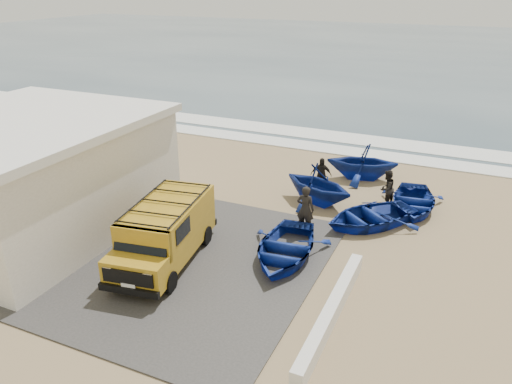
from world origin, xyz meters
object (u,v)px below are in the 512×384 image
(boat_near_right, at_px, (370,216))
(fisherman_middle, at_px, (387,189))
(parapet, at_px, (332,312))
(boat_far_left, at_px, (362,161))
(van, at_px, (165,231))
(fisherman_back, at_px, (321,175))
(fisherman_front, at_px, (305,209))
(building, at_px, (25,174))
(boat_mid_right, at_px, (413,201))
(boat_mid_left, at_px, (318,184))
(boat_near_left, at_px, (285,248))

(boat_near_right, distance_m, fisherman_middle, 2.15)
(parapet, relative_size, boat_far_left, 1.78)
(van, relative_size, fisherman_back, 3.22)
(fisherman_front, xyz_separation_m, fisherman_middle, (2.39, 3.65, -0.13))
(boat_far_left, relative_size, fisherman_front, 1.78)
(fisherman_front, height_order, fisherman_middle, fisherman_front)
(building, xyz_separation_m, fisherman_front, (10.01, 3.85, -1.22))
(building, distance_m, fisherman_middle, 14.55)
(boat_mid_right, height_order, fisherman_back, fisherman_back)
(building, distance_m, boat_near_right, 13.44)
(boat_near_right, height_order, boat_mid_right, boat_near_right)
(building, xyz_separation_m, parapet, (12.50, -1.00, -1.89))
(boat_near_right, height_order, boat_mid_left, boat_mid_left)
(building, distance_m, boat_near_left, 10.32)
(fisherman_front, relative_size, fisherman_middle, 1.16)
(boat_mid_right, bearing_deg, boat_mid_left, -173.88)
(van, height_order, fisherman_middle, van)
(boat_near_right, relative_size, fisherman_front, 2.07)
(boat_far_left, bearing_deg, van, -35.90)
(van, relative_size, boat_near_right, 1.34)
(boat_near_right, height_order, boat_far_left, boat_far_left)
(building, distance_m, boat_mid_left, 11.75)
(boat_near_left, relative_size, fisherman_front, 2.12)
(building, bearing_deg, fisherman_front, 21.04)
(fisherman_front, bearing_deg, fisherman_middle, -122.22)
(boat_near_left, distance_m, boat_near_right, 4.35)
(parapet, distance_m, fisherman_front, 5.49)
(van, bearing_deg, boat_far_left, 58.41)
(parapet, xyz_separation_m, fisherman_middle, (-0.10, 8.50, 0.54))
(parapet, height_order, fisherman_middle, fisherman_middle)
(boat_mid_left, height_order, boat_mid_right, boat_mid_left)
(boat_near_left, xyz_separation_m, boat_far_left, (0.68, 8.63, 0.47))
(boat_mid_left, bearing_deg, boat_near_right, -94.47)
(boat_near_right, bearing_deg, parapet, -46.21)
(boat_near_left, height_order, boat_far_left, boat_far_left)
(building, distance_m, fisherman_front, 10.79)
(boat_near_left, xyz_separation_m, boat_near_right, (2.14, 3.78, -0.01))
(parapet, height_order, fisherman_back, fisherman_back)
(parapet, relative_size, van, 1.14)
(parapet, xyz_separation_m, boat_near_left, (-2.46, 2.62, 0.14))
(boat_mid_right, xyz_separation_m, boat_far_left, (-2.82, 2.66, 0.50))
(boat_mid_left, relative_size, boat_far_left, 1.00)
(fisherman_front, height_order, fisherman_back, fisherman_front)
(parapet, distance_m, boat_near_right, 6.41)
(boat_mid_right, relative_size, fisherman_back, 2.29)
(boat_near_right, height_order, fisherman_front, fisherman_front)
(boat_mid_right, distance_m, fisherman_back, 4.18)
(boat_near_left, bearing_deg, fisherman_middle, 61.88)
(boat_near_right, height_order, fisherman_back, fisherman_back)
(boat_near_left, bearing_deg, boat_far_left, 79.29)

